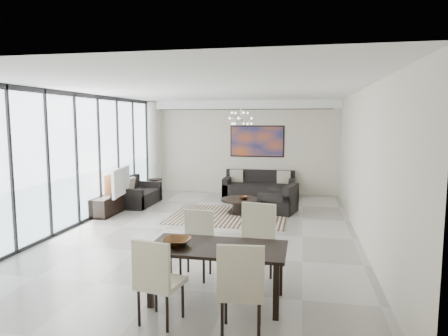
% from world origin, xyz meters
% --- Properties ---
extents(room_shell, '(6.00, 9.00, 2.90)m').
position_xyz_m(room_shell, '(0.46, 0.00, 1.45)').
color(room_shell, '#A8A39B').
rests_on(room_shell, ground).
extents(window_wall, '(0.37, 8.95, 2.90)m').
position_xyz_m(window_wall, '(-2.86, 0.00, 1.47)').
color(window_wall, silver).
rests_on(window_wall, floor).
extents(soffit, '(5.98, 0.40, 0.26)m').
position_xyz_m(soffit, '(0.00, 4.30, 2.77)').
color(soffit, white).
rests_on(soffit, room_shell).
extents(painting, '(1.68, 0.04, 0.98)m').
position_xyz_m(painting, '(0.50, 4.47, 1.65)').
color(painting, '#B84F19').
rests_on(painting, room_shell).
extents(chandelier, '(0.66, 0.66, 0.71)m').
position_xyz_m(chandelier, '(0.30, 2.50, 2.35)').
color(chandelier, silver).
rests_on(chandelier, room_shell).
extents(rug, '(2.80, 2.17, 0.01)m').
position_xyz_m(rug, '(0.19, 1.39, 0.01)').
color(rug, black).
rests_on(rug, floor).
extents(coffee_table, '(1.03, 1.03, 0.36)m').
position_xyz_m(coffee_table, '(0.43, 1.77, 0.20)').
color(coffee_table, black).
rests_on(coffee_table, floor).
extents(bowl_coffee, '(0.26, 0.26, 0.07)m').
position_xyz_m(bowl_coffee, '(0.48, 1.77, 0.39)').
color(bowl_coffee, brown).
rests_on(bowl_coffee, coffee_table).
extents(sofa_main, '(2.13, 0.87, 0.77)m').
position_xyz_m(sofa_main, '(0.62, 4.07, 0.26)').
color(sofa_main, black).
rests_on(sofa_main, floor).
extents(loveseat, '(0.84, 1.49, 0.75)m').
position_xyz_m(loveseat, '(-2.54, 2.21, 0.25)').
color(loveseat, black).
rests_on(loveseat, floor).
extents(armchair, '(1.00, 1.04, 0.72)m').
position_xyz_m(armchair, '(1.36, 2.01, 0.25)').
color(armchair, black).
rests_on(armchair, floor).
extents(side_table, '(0.41, 0.41, 0.57)m').
position_xyz_m(side_table, '(-2.39, 3.24, 0.38)').
color(side_table, black).
rests_on(side_table, floor).
extents(tv_console, '(0.41, 1.45, 0.45)m').
position_xyz_m(tv_console, '(-2.76, 1.15, 0.23)').
color(tv_console, black).
rests_on(tv_console, floor).
extents(television, '(0.30, 1.19, 0.68)m').
position_xyz_m(television, '(-2.60, 1.15, 0.79)').
color(television, gray).
rests_on(television, tv_console).
extents(dining_table, '(1.74, 0.88, 0.72)m').
position_xyz_m(dining_table, '(0.85, -3.10, 0.63)').
color(dining_table, black).
rests_on(dining_table, floor).
extents(dining_chair_sw, '(0.54, 0.54, 1.00)m').
position_xyz_m(dining_chair_sw, '(0.32, -3.84, 0.58)').
color(dining_chair_sw, beige).
rests_on(dining_chair_sw, floor).
extents(dining_chair_se, '(0.53, 0.53, 1.05)m').
position_xyz_m(dining_chair_se, '(1.28, -3.93, 0.61)').
color(dining_chair_se, beige).
rests_on(dining_chair_se, floor).
extents(dining_chair_nw, '(0.46, 0.46, 0.97)m').
position_xyz_m(dining_chair_nw, '(0.38, -2.32, 0.56)').
color(dining_chair_nw, beige).
rests_on(dining_chair_nw, floor).
extents(dining_chair_ne, '(0.59, 0.59, 1.10)m').
position_xyz_m(dining_chair_ne, '(1.26, -2.31, 0.64)').
color(dining_chair_ne, beige).
rests_on(dining_chair_ne, floor).
extents(bowl_dining, '(0.36, 0.36, 0.09)m').
position_xyz_m(bowl_dining, '(0.34, -3.16, 0.77)').
color(bowl_dining, brown).
rests_on(bowl_dining, dining_table).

